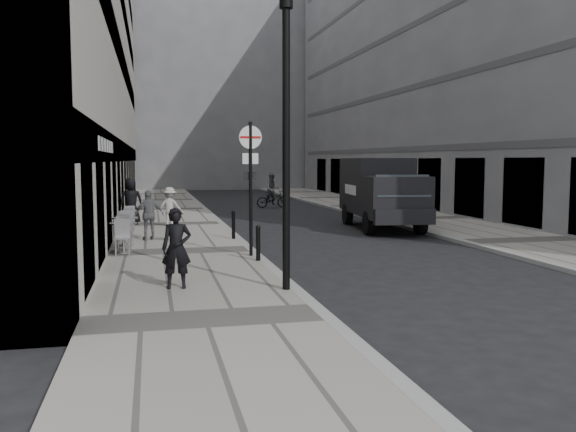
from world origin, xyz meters
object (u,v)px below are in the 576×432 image
object	(u,v)px
walking_man	(177,248)
lamppost	(286,127)
panel_van	(380,189)
sign_post	(251,170)
cyclist	(272,194)

from	to	relation	value
walking_man	lamppost	distance (m)	3.28
panel_van	sign_post	bearing A→B (deg)	-127.82
cyclist	sign_post	bearing A→B (deg)	-106.38
panel_van	cyclist	size ratio (longest dim) A/B	3.12
panel_van	cyclist	world-z (taller)	panel_van
walking_man	panel_van	distance (m)	13.24
lamppost	cyclist	size ratio (longest dim) A/B	2.98
walking_man	lamppost	bearing A→B (deg)	-9.84
walking_man	sign_post	bearing A→B (deg)	66.50
sign_post	lamppost	size ratio (longest dim) A/B	0.62
lamppost	sign_post	bearing A→B (deg)	89.92
walking_man	cyclist	xyz separation A→B (m)	(6.26, 21.53, -0.17)
sign_post	cyclist	bearing A→B (deg)	72.81
lamppost	panel_van	size ratio (longest dim) A/B	0.95
walking_man	sign_post	distance (m)	4.63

